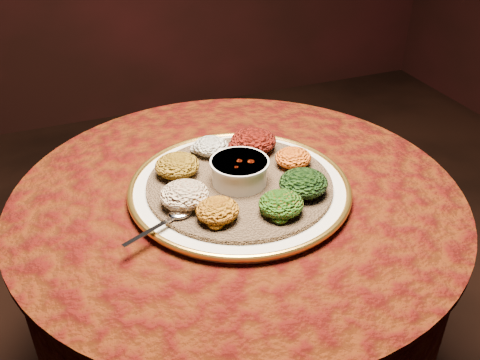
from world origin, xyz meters
name	(u,v)px	position (x,y,z in m)	size (l,w,h in m)	color
table	(237,256)	(0.00, 0.00, 0.55)	(0.96, 0.96, 0.73)	black
platter	(240,188)	(0.00, 0.00, 0.75)	(0.57, 0.57, 0.02)	beige
injera	(240,184)	(0.00, 0.00, 0.76)	(0.39, 0.39, 0.01)	olive
stew_bowl	(240,170)	(0.00, 0.00, 0.79)	(0.12, 0.12, 0.05)	silver
spoon	(176,216)	(-0.16, -0.08, 0.77)	(0.14, 0.08, 0.01)	silver
portion_ayib	(211,146)	(-0.01, 0.13, 0.78)	(0.08, 0.08, 0.04)	silver
portion_kitfo	(253,141)	(0.08, 0.11, 0.79)	(0.11, 0.10, 0.05)	black
portion_tikil	(293,158)	(0.14, 0.01, 0.78)	(0.08, 0.08, 0.04)	#C87B10
portion_gomen	(303,183)	(0.11, -0.09, 0.79)	(0.10, 0.10, 0.05)	black
portion_mixveg	(281,204)	(0.04, -0.14, 0.78)	(0.09, 0.08, 0.04)	#A02B0A
portion_kik	(218,210)	(-0.08, -0.11, 0.78)	(0.08, 0.08, 0.04)	#9F5F0E
portion_timatim	(185,195)	(-0.13, -0.04, 0.79)	(0.10, 0.09, 0.05)	maroon
portion_shiro	(177,165)	(-0.11, 0.07, 0.78)	(0.10, 0.09, 0.05)	#856010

